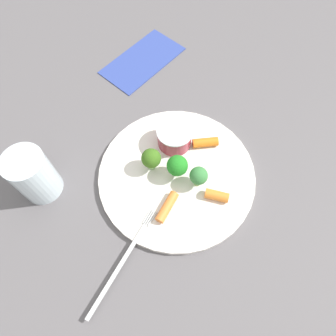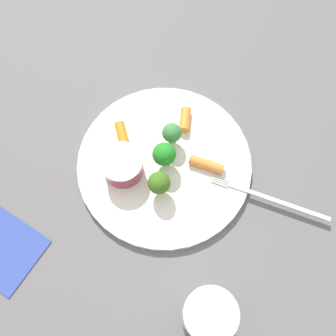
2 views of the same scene
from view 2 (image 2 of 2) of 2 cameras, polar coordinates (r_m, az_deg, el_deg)
name	(u,v)px [view 2 (image 2 of 2)]	position (r m, az deg, el deg)	size (l,w,h in m)	color
ground_plane	(164,165)	(0.66, -0.52, 0.45)	(2.40, 2.40, 0.00)	#595558
plate	(164,164)	(0.65, -0.52, 0.64)	(0.29, 0.29, 0.01)	silver
sauce_cup	(122,166)	(0.62, -6.62, 0.33)	(0.07, 0.07, 0.04)	maroon
broccoli_floret_0	(164,157)	(0.61, -0.58, 1.54)	(0.04, 0.04, 0.05)	#96BC62
broccoli_floret_1	(159,183)	(0.60, -1.30, -2.23)	(0.04, 0.04, 0.05)	#8BBC73
broccoli_floret_2	(172,133)	(0.63, 0.57, 5.07)	(0.03, 0.03, 0.05)	#87B766
carrot_stick_0	(207,164)	(0.64, 5.61, 0.52)	(0.02, 0.02, 0.06)	orange
carrot_stick_1	(185,119)	(0.67, 2.48, 7.05)	(0.02, 0.02, 0.04)	orange
carrot_stick_2	(122,136)	(0.66, -6.63, 4.69)	(0.02, 0.02, 0.05)	orange
fork	(268,198)	(0.64, 14.27, -4.21)	(0.17, 0.11, 0.00)	silver
drinking_glass	(208,315)	(0.56, 5.77, -20.47)	(0.07, 0.07, 0.10)	silver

